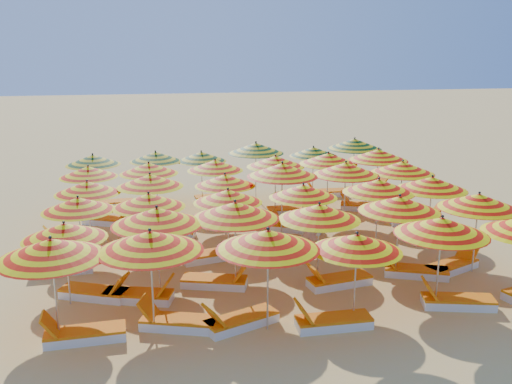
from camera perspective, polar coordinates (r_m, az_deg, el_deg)
ground at (r=18.32m, az=0.30°, el=-5.24°), size 120.00×120.00×0.00m
umbrella_0 at (r=12.54m, az=-19.80°, el=-5.38°), size 2.86×2.86×2.39m
umbrella_1 at (r=12.37m, az=-10.54°, el=-4.86°), size 2.30×2.30×2.42m
umbrella_2 at (r=12.30m, az=1.20°, el=-4.80°), size 2.46×2.46×2.41m
umbrella_3 at (r=12.94m, az=10.04°, el=-5.01°), size 2.07×2.07×2.17m
umbrella_4 at (r=14.06m, az=18.08°, el=-3.28°), size 2.33×2.33×2.34m
umbrella_6 at (r=14.33m, az=-18.61°, el=-3.74°), size 2.06×2.06×2.14m
umbrella_7 at (r=14.13m, az=-9.87°, el=-2.43°), size 2.56×2.56×2.41m
umbrella_8 at (r=14.48m, az=-2.10°, el=-1.85°), size 2.34×2.34×2.40m
umbrella_9 at (r=14.78m, az=6.34°, el=-2.01°), size 2.39×2.39×2.28m
umbrella_10 at (r=15.71m, az=14.16°, el=-1.18°), size 2.87×2.87×2.34m
umbrella_11 at (r=16.67m, az=21.38°, el=-0.87°), size 2.34×2.34×2.33m
umbrella_12 at (r=16.58m, az=-17.36°, el=-1.18°), size 2.13×2.13×2.15m
umbrella_13 at (r=16.36m, az=-10.68°, el=-0.84°), size 2.65×2.65×2.19m
umbrella_14 at (r=16.68m, az=-2.83°, el=-0.42°), size 2.15×2.15×2.15m
umbrella_15 at (r=17.16m, az=4.74°, el=0.09°), size 2.14×2.14×2.19m
umbrella_16 at (r=17.64m, az=12.17°, el=0.58°), size 2.45×2.45×2.32m
umbrella_17 at (r=18.43m, az=17.19°, el=0.82°), size 2.82×2.82×2.31m
umbrella_18 at (r=18.42m, az=-16.52°, el=0.43°), size 2.13×2.13×2.16m
umbrella_19 at (r=18.52m, az=-10.55°, el=1.13°), size 2.82×2.82×2.25m
umbrella_20 at (r=18.75m, az=-3.12°, el=1.18°), size 2.32×2.32×2.13m
umbrella_21 at (r=18.80m, az=2.64°, el=2.21°), size 2.95×2.95×2.49m
umbrella_22 at (r=19.49m, az=8.97°, el=2.29°), size 2.48×2.48×2.41m
umbrella_23 at (r=20.39m, az=14.44°, el=2.38°), size 2.48×2.48×2.35m
umbrella_24 at (r=20.79m, az=-16.42°, el=1.95°), size 2.08×2.08×2.14m
umbrella_25 at (r=20.60m, az=-10.68°, el=2.34°), size 2.57×2.57×2.20m
umbrella_26 at (r=20.93m, az=-4.12°, el=2.67°), size 2.37×2.37×2.17m
umbrella_27 at (r=21.12m, az=1.97°, el=3.07°), size 2.56×2.56×2.28m
umbrella_28 at (r=21.60m, az=7.24°, el=3.33°), size 2.46×2.46×2.33m
umbrella_29 at (r=22.24m, az=12.13°, el=3.65°), size 2.86×2.86×2.42m
umbrella_30 at (r=22.65m, az=-16.00°, el=3.10°), size 2.55×2.55×2.20m
umbrella_31 at (r=22.87m, az=-10.01°, el=3.50°), size 2.32×2.32×2.17m
umbrella_32 at (r=22.88m, az=-5.49°, el=3.55°), size 2.44×2.44×2.13m
umbrella_33 at (r=23.22m, az=-0.02°, el=4.41°), size 2.65×2.65×2.41m
umbrella_34 at (r=23.93m, az=5.76°, el=4.04°), size 2.30×2.30×2.13m
umbrella_35 at (r=24.46m, az=9.81°, el=4.77°), size 2.91×2.91×2.44m
lounger_0 at (r=13.16m, az=-16.90°, el=-13.44°), size 1.75×0.65×0.69m
lounger_1 at (r=13.23m, az=-7.91°, el=-12.75°), size 1.83×1.11×0.69m
lounger_2 at (r=13.17m, az=-1.65°, el=-12.75°), size 1.82×1.19×0.69m
lounger_3 at (r=13.25m, az=7.57°, el=-12.70°), size 1.73×0.59×0.69m
lounger_4 at (r=14.90m, az=19.38°, el=-10.24°), size 1.82×1.01×0.69m
lounger_6 at (r=15.08m, az=-15.71°, el=-9.65°), size 1.82×1.23×0.69m
lounger_7 at (r=14.66m, az=-11.52°, el=-10.11°), size 1.83×1.08×0.69m
lounger_8 at (r=15.22m, az=-4.02°, el=-8.89°), size 1.83×1.08×0.69m
lounger_9 at (r=15.38m, az=8.18°, el=-8.75°), size 1.80×0.86×0.69m
lounger_10 at (r=16.42m, az=15.55°, el=-7.61°), size 1.82×1.20×0.69m
lounger_11 at (r=17.12m, az=19.06°, el=-6.97°), size 1.82×1.22×0.69m
lounger_12 at (r=16.95m, az=-18.69°, el=-7.15°), size 1.76×0.66×0.69m
lounger_13 at (r=17.00m, az=-4.69°, el=-6.34°), size 1.82×0.95×0.69m
lounger_14 at (r=19.18m, az=-17.86°, el=-4.56°), size 1.83×1.10×0.69m
lounger_15 at (r=19.18m, az=-8.80°, el=-4.01°), size 1.83×1.05×0.69m
lounger_16 at (r=19.55m, az=3.94°, el=-3.52°), size 1.82×1.24×0.69m
lounger_17 at (r=21.02m, az=15.72°, el=-2.75°), size 1.81×0.91×0.69m
lounger_18 at (r=20.93m, az=-14.52°, el=-2.74°), size 1.82×1.21×0.69m
lounger_19 at (r=21.64m, az=-2.79°, el=-1.72°), size 1.83×1.10×0.69m
lounger_20 at (r=21.59m, az=3.54°, el=-1.76°), size 1.74×0.60×0.69m
lounger_21 at (r=22.40m, az=10.54°, el=-1.39°), size 1.82×1.19×0.69m
lounger_22 at (r=23.10m, az=-14.44°, el=-1.12°), size 1.75×0.65×0.69m
lounger_23 at (r=23.27m, az=-3.91°, el=-0.57°), size 1.77×0.69×0.69m
lounger_24 at (r=24.22m, az=6.96°, el=-0.05°), size 1.74×0.61×0.69m
lounger_25 at (r=24.95m, az=11.02°, el=0.22°), size 1.75×0.62×0.69m
beachgoer_a at (r=17.34m, az=5.35°, el=-4.00°), size 0.59×0.48×1.40m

